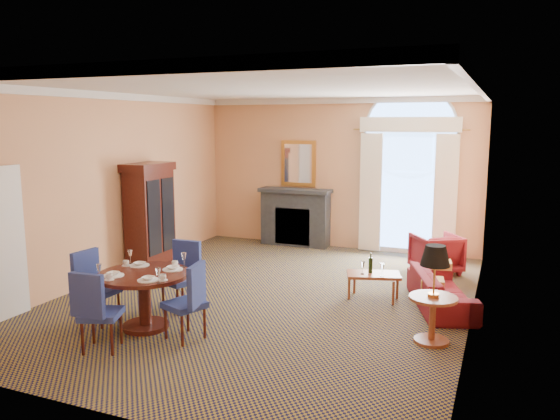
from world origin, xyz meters
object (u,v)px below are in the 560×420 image
at_px(armoire, 150,218).
at_px(armchair, 436,253).
at_px(sofa, 441,290).
at_px(coffee_table, 373,275).
at_px(dining_table, 144,287).
at_px(side_table, 434,282).

xyz_separation_m(armoire, armchair, (4.97, 1.70, -0.59)).
relative_size(sofa, coffee_table, 1.96).
xyz_separation_m(dining_table, armchair, (3.22, 4.26, -0.21)).
bearing_deg(dining_table, armoire, 124.33).
bearing_deg(coffee_table, side_table, -69.98).
relative_size(armchair, coffee_table, 0.87).
xyz_separation_m(sofa, coffee_table, (-1.01, -0.03, 0.13)).
bearing_deg(armoire, coffee_table, -3.10).
distance_m(sofa, coffee_table, 1.01).
bearing_deg(armoire, dining_table, -55.67).
height_order(armchair, side_table, side_table).
bearing_deg(armchair, armoire, -15.38).
height_order(dining_table, armchair, dining_table).
height_order(sofa, coffee_table, coffee_table).
xyz_separation_m(armoire, side_table, (5.32, -1.60, -0.17)).
bearing_deg(sofa, armchair, -10.35).
bearing_deg(dining_table, sofa, 34.00).
bearing_deg(armoire, armchair, 18.84).
bearing_deg(armchair, dining_table, 18.76).
bearing_deg(sofa, armoire, 68.48).
height_order(armchair, coffee_table, coffee_table).
distance_m(coffee_table, side_table, 1.77).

